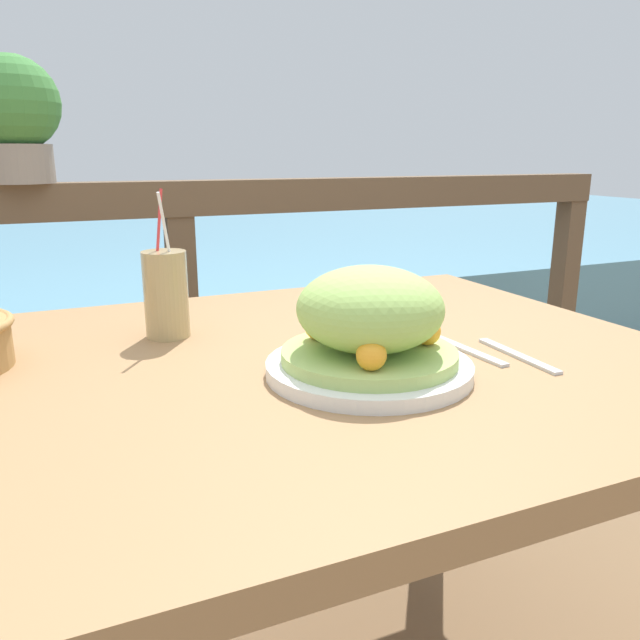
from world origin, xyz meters
The scene contains 8 objects.
patio_table centered at (0.00, 0.00, 0.64)m, with size 1.26×0.96×0.72m.
railing_fence centered at (0.00, 0.80, 0.73)m, with size 2.80×0.08×0.96m.
sea_backdrop centered at (0.00, 3.30, 0.26)m, with size 12.00×4.00×0.51m.
salad_plate centered at (0.08, -0.11, 0.79)m, with size 0.30×0.30×0.16m.
drink_glass centered at (-0.15, 0.20, 0.80)m, with size 0.07×0.07×0.25m.
potted_plant centered at (-0.36, 0.80, 1.11)m, with size 0.21×0.21×0.29m.
fork centered at (0.28, -0.08, 0.72)m, with size 0.03×0.18×0.00m.
knife centered at (0.33, -0.14, 0.72)m, with size 0.02×0.18×0.00m.
Camera 1 is at (-0.32, -0.86, 1.03)m, focal length 35.00 mm.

